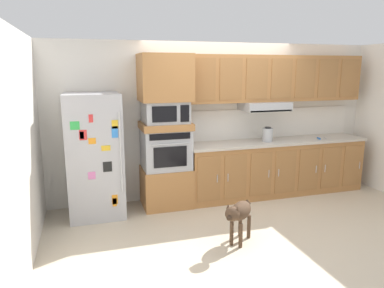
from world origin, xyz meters
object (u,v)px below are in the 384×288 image
object	(u,v)px
microwave	(165,112)
screwdriver	(319,138)
built_in_oven	(166,149)
dog	(239,213)
electric_kettle	(267,135)
refrigerator	(95,156)

from	to	relation	value
microwave	screwdriver	world-z (taller)	microwave
built_in_oven	dog	world-z (taller)	built_in_oven
microwave	screwdriver	xyz separation A→B (m)	(2.63, -0.12, -0.53)
dog	microwave	bearing A→B (deg)	-113.87
dog	electric_kettle	bearing A→B (deg)	-172.41
refrigerator	microwave	size ratio (longest dim) A/B	2.73
built_in_oven	electric_kettle	distance (m)	1.69
refrigerator	screwdriver	xyz separation A→B (m)	(3.68, -0.06, 0.05)
built_in_oven	microwave	distance (m)	0.56
microwave	dog	xyz separation A→B (m)	(0.55, -1.49, -1.07)
refrigerator	built_in_oven	bearing A→B (deg)	3.71
screwdriver	electric_kettle	xyz separation A→B (m)	(-0.94, 0.08, 0.10)
built_in_oven	dog	size ratio (longest dim) A/B	1.25
microwave	electric_kettle	size ratio (longest dim) A/B	2.68
built_in_oven	microwave	world-z (taller)	microwave
dog	refrigerator	bearing A→B (deg)	-85.89
microwave	dog	bearing A→B (deg)	-69.64
microwave	electric_kettle	xyz separation A→B (m)	(1.69, -0.05, -0.43)
electric_kettle	dog	world-z (taller)	electric_kettle
refrigerator	built_in_oven	size ratio (longest dim) A/B	2.51
built_in_oven	screwdriver	xyz separation A→B (m)	(2.63, -0.12, 0.03)
microwave	electric_kettle	bearing A→B (deg)	-1.61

